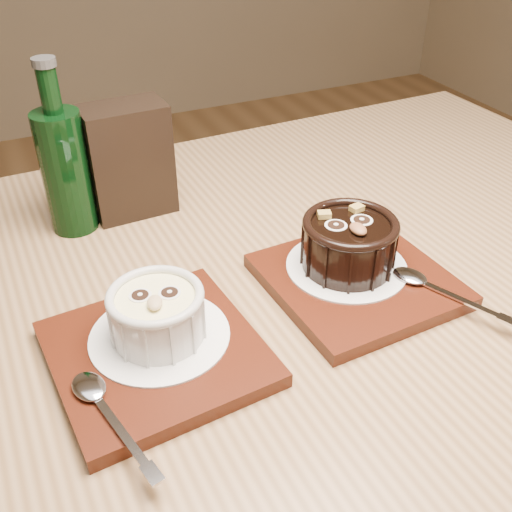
{
  "coord_description": "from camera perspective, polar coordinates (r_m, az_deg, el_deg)",
  "views": [
    {
      "loc": [
        -0.4,
        -0.35,
        1.14
      ],
      "look_at": [
        -0.2,
        0.08,
        0.81
      ],
      "focal_mm": 42.0,
      "sensor_mm": 36.0,
      "label": 1
    }
  ],
  "objects": [
    {
      "name": "doily_right",
      "position": [
        0.65,
        8.61,
        -0.97
      ],
      "size": [
        0.13,
        0.13,
        0.0
      ],
      "primitive_type": "cylinder",
      "color": "white",
      "rests_on": "tray_right"
    },
    {
      "name": "ramekin_white",
      "position": [
        0.55,
        -9.42,
        -5.31
      ],
      "size": [
        0.09,
        0.09,
        0.05
      ],
      "rotation": [
        0.0,
        0.0,
        -0.28
      ],
      "color": "silver",
      "rests_on": "doily_left"
    },
    {
      "name": "spoon_right",
      "position": [
        0.63,
        17.18,
        -3.05
      ],
      "size": [
        0.08,
        0.13,
        0.01
      ],
      "primitive_type": null,
      "rotation": [
        0.0,
        0.0,
        0.41
      ],
      "color": "silver",
      "rests_on": "tray_right"
    },
    {
      "name": "ramekin_dark",
      "position": [
        0.63,
        8.86,
        1.39
      ],
      "size": [
        0.1,
        0.1,
        0.06
      ],
      "rotation": [
        0.0,
        0.0,
        -0.07
      ],
      "color": "black",
      "rests_on": "doily_right"
    },
    {
      "name": "tray_left",
      "position": [
        0.56,
        -9.47,
        -9.14
      ],
      "size": [
        0.19,
        0.19,
        0.01
      ],
      "primitive_type": "cube",
      "rotation": [
        0.0,
        0.0,
        0.09
      ],
      "color": "#45180B",
      "rests_on": "table"
    },
    {
      "name": "table",
      "position": [
        0.69,
        0.39,
        -9.36
      ],
      "size": [
        1.22,
        0.84,
        0.75
      ],
      "rotation": [
        0.0,
        0.0,
        0.03
      ],
      "color": "brown",
      "rests_on": "ground"
    },
    {
      "name": "doily_left",
      "position": [
        0.56,
        -9.15,
        -7.49
      ],
      "size": [
        0.13,
        0.13,
        0.0
      ],
      "primitive_type": "cylinder",
      "color": "white",
      "rests_on": "tray_left"
    },
    {
      "name": "green_bottle",
      "position": [
        0.74,
        -17.75,
        8.01
      ],
      "size": [
        0.06,
        0.06,
        0.21
      ],
      "color": "black",
      "rests_on": "table"
    },
    {
      "name": "spoon_left",
      "position": [
        0.5,
        -13.93,
        -14.25
      ],
      "size": [
        0.06,
        0.14,
        0.01
      ],
      "primitive_type": null,
      "rotation": [
        0.0,
        0.0,
        0.23
      ],
      "color": "silver",
      "rests_on": "tray_left"
    },
    {
      "name": "tray_right",
      "position": [
        0.65,
        9.61,
        -2.33
      ],
      "size": [
        0.19,
        0.19,
        0.01
      ],
      "primitive_type": "cube",
      "rotation": [
        0.0,
        0.0,
        0.05
      ],
      "color": "#45180B",
      "rests_on": "table"
    },
    {
      "name": "condiment_stand",
      "position": [
        0.76,
        -12.03,
        8.9
      ],
      "size": [
        0.1,
        0.06,
        0.14
      ],
      "primitive_type": "cube",
      "rotation": [
        0.0,
        0.0,
        0.05
      ],
      "color": "black",
      "rests_on": "table"
    }
  ]
}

